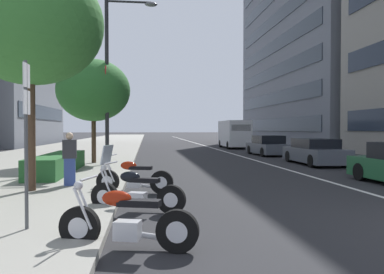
# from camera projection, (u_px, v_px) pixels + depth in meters

# --- Properties ---
(sidewalk_right_plaza) EXTENTS (160.00, 9.92, 0.15)m
(sidewalk_right_plaza) POSITION_uv_depth(u_px,v_px,m) (84.00, 148.00, 34.75)
(sidewalk_right_plaza) COLOR gray
(sidewalk_right_plaza) RESTS_ON ground
(lane_centre_stripe) EXTENTS (110.00, 0.16, 0.01)m
(lane_centre_stripe) POSITION_uv_depth(u_px,v_px,m) (205.00, 146.00, 41.12)
(lane_centre_stripe) COLOR silver
(lane_centre_stripe) RESTS_ON ground
(motorcycle_far_end_row) EXTENTS (0.81, 2.12, 1.10)m
(motorcycle_far_end_row) POSITION_uv_depth(u_px,v_px,m) (126.00, 223.00, 5.78)
(motorcycle_far_end_row) COLOR black
(motorcycle_far_end_row) RESTS_ON ground
(motorcycle_under_tarp) EXTENTS (0.96, 2.09, 1.47)m
(motorcycle_under_tarp) POSITION_uv_depth(u_px,v_px,m) (135.00, 192.00, 8.43)
(motorcycle_under_tarp) COLOR black
(motorcycle_under_tarp) RESTS_ON ground
(motorcycle_mid_row) EXTENTS (0.77, 2.19, 1.11)m
(motorcycle_mid_row) POSITION_uv_depth(u_px,v_px,m) (134.00, 179.00, 10.88)
(motorcycle_mid_row) COLOR black
(motorcycle_mid_row) RESTS_ON ground
(car_mid_block_traffic) EXTENTS (4.73, 1.91, 1.33)m
(car_mid_block_traffic) POSITION_uv_depth(u_px,v_px,m) (315.00, 152.00, 19.76)
(car_mid_block_traffic) COLOR #4C515B
(car_mid_block_traffic) RESTS_ON ground
(car_approaching_light) EXTENTS (4.36, 2.05, 1.38)m
(car_approaching_light) POSITION_uv_depth(u_px,v_px,m) (268.00, 146.00, 26.62)
(car_approaching_light) COLOR #4C515B
(car_approaching_light) RESTS_ON ground
(delivery_van_ahead) EXTENTS (5.68, 2.16, 2.61)m
(delivery_van_ahead) POSITION_uv_depth(u_px,v_px,m) (234.00, 133.00, 36.54)
(delivery_van_ahead) COLOR silver
(delivery_van_ahead) RESTS_ON ground
(parking_sign_by_curb) EXTENTS (0.32, 0.06, 2.82)m
(parking_sign_by_curb) POSITION_uv_depth(u_px,v_px,m) (26.00, 124.00, 6.41)
(parking_sign_by_curb) COLOR #47494C
(parking_sign_by_curb) RESTS_ON sidewalk_right_plaza
(street_lamp_with_banners) EXTENTS (1.26, 2.49, 7.83)m
(street_lamp_with_banners) POSITION_uv_depth(u_px,v_px,m) (115.00, 66.00, 18.23)
(street_lamp_with_banners) COLOR #232326
(street_lamp_with_banners) RESTS_ON sidewalk_right_plaza
(clipped_hedge_bed) EXTENTS (5.74, 1.10, 0.70)m
(clipped_hedge_bed) POSITION_uv_depth(u_px,v_px,m) (58.00, 163.00, 14.75)
(clipped_hedge_bed) COLOR #28602D
(clipped_hedge_bed) RESTS_ON sidewalk_right_plaza
(street_tree_by_lamp_post) EXTENTS (3.91, 3.91, 6.20)m
(street_tree_by_lamp_post) POSITION_uv_depth(u_px,v_px,m) (30.00, 24.00, 10.38)
(street_tree_by_lamp_post) COLOR #473323
(street_tree_by_lamp_post) RESTS_ON sidewalk_right_plaza
(street_tree_mid_sidewalk) EXTENTS (3.59, 3.59, 5.12)m
(street_tree_mid_sidewalk) POSITION_uv_depth(u_px,v_px,m) (93.00, 90.00, 18.97)
(street_tree_mid_sidewalk) COLOR #473323
(street_tree_mid_sidewalk) RESTS_ON sidewalk_right_plaza
(pedestrian_on_plaza) EXTENTS (0.31, 0.43, 1.58)m
(pedestrian_on_plaza) POSITION_uv_depth(u_px,v_px,m) (70.00, 159.00, 11.39)
(pedestrian_on_plaza) COLOR #33478C
(pedestrian_on_plaza) RESTS_ON sidewalk_right_plaza
(office_tower_near_left) EXTENTS (29.01, 19.41, 29.06)m
(office_tower_near_left) POSITION_uv_depth(u_px,v_px,m) (349.00, 26.00, 47.27)
(office_tower_near_left) COLOR slate
(office_tower_near_left) RESTS_ON ground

